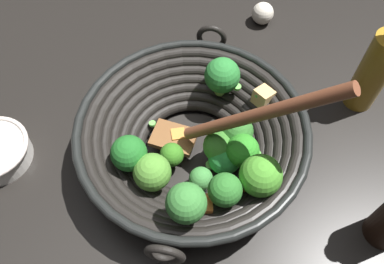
% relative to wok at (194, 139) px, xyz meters
% --- Properties ---
extents(ground_plane, '(4.00, 4.00, 0.00)m').
position_rel_wok_xyz_m(ground_plane, '(-0.01, 0.00, -0.06)').
color(ground_plane, black).
extents(wok, '(0.36, 0.36, 0.26)m').
position_rel_wok_xyz_m(wok, '(0.00, 0.00, 0.00)').
color(wok, black).
rests_on(wok, ground).
extents(cooking_oil_bottle, '(0.05, 0.05, 0.21)m').
position_rel_wok_xyz_m(cooking_oil_bottle, '(0.10, 0.30, 0.03)').
color(cooking_oil_bottle, '#AD7F23').
rests_on(cooking_oil_bottle, ground).
extents(garlic_bulb, '(0.04, 0.04, 0.04)m').
position_rel_wok_xyz_m(garlic_bulb, '(-0.16, 0.32, -0.04)').
color(garlic_bulb, silver).
rests_on(garlic_bulb, ground).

